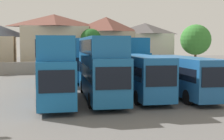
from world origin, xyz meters
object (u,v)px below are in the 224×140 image
(house_terrace_centre, at_px, (54,42))
(house_terrace_far_right, at_px, (145,45))
(bus_1, at_px, (54,66))
(bus_3, at_px, (141,74))
(bus_7, at_px, (107,57))
(bus_5, at_px, (50,65))
(bus_2, at_px, (100,64))
(house_terrace_right, at_px, (106,43))
(tree_right_of_lot, at_px, (91,40))
(tree_behind_wall, at_px, (196,40))
(bus_4, at_px, (183,74))
(bus_6, at_px, (80,57))
(bus_8, at_px, (128,56))

(house_terrace_centre, bearing_deg, house_terrace_far_right, 3.37)
(bus_1, xyz_separation_m, bus_3, (7.06, 0.47, -0.80))
(house_terrace_far_right, bearing_deg, bus_7, -122.29)
(bus_3, relative_size, bus_5, 1.01)
(bus_2, distance_m, house_terrace_right, 29.77)
(bus_2, relative_size, house_terrace_centre, 1.06)
(house_terrace_centre, relative_size, tree_right_of_lot, 1.64)
(bus_2, distance_m, bus_7, 13.29)
(tree_behind_wall, relative_size, tree_right_of_lot, 1.09)
(bus_4, height_order, tree_behind_wall, tree_behind_wall)
(bus_4, bearing_deg, house_terrace_right, -177.48)
(bus_3, distance_m, tree_behind_wall, 26.90)
(house_terrace_centre, height_order, tree_right_of_lot, house_terrace_centre)
(bus_2, relative_size, bus_7, 1.01)
(house_terrace_right, bearing_deg, tree_right_of_lot, -134.15)
(bus_1, height_order, bus_7, bus_7)
(bus_4, height_order, bus_6, bus_6)
(bus_1, xyz_separation_m, bus_4, (10.63, -0.01, -0.87))
(bus_8, bearing_deg, bus_2, -22.54)
(bus_3, distance_m, bus_8, 13.76)
(bus_7, bearing_deg, bus_8, 101.63)
(house_terrace_centre, height_order, house_terrace_right, house_terrace_centre)
(tree_behind_wall, xyz_separation_m, tree_right_of_lot, (-15.98, 4.50, 0.04))
(bus_4, distance_m, tree_behind_wall, 25.33)
(bus_5, relative_size, bus_6, 0.95)
(bus_4, distance_m, bus_6, 15.59)
(bus_2, xyz_separation_m, house_terrace_far_right, (14.28, 30.06, 1.37))
(bus_1, distance_m, bus_6, 14.54)
(bus_6, bearing_deg, bus_7, 83.39)
(bus_5, distance_m, bus_6, 3.76)
(bus_6, bearing_deg, house_terrace_far_right, 143.09)
(bus_6, height_order, house_terrace_centre, house_terrace_centre)
(bus_7, relative_size, bus_8, 1.04)
(bus_2, bearing_deg, bus_3, 91.33)
(house_terrace_centre, bearing_deg, bus_6, -82.05)
(bus_1, xyz_separation_m, tree_behind_wall, (23.27, 21.71, 2.29))
(house_terrace_far_right, distance_m, tree_right_of_lot, 11.61)
(bus_6, bearing_deg, bus_3, 16.54)
(bus_5, relative_size, tree_behind_wall, 1.39)
(bus_3, height_order, bus_8, bus_8)
(bus_4, distance_m, tree_right_of_lot, 26.63)
(bus_4, distance_m, bus_7, 13.94)
(bus_3, bearing_deg, bus_4, 85.29)
(bus_4, relative_size, tree_right_of_lot, 1.58)
(tree_behind_wall, bearing_deg, bus_1, -136.99)
(house_terrace_right, xyz_separation_m, tree_right_of_lot, (-3.21, -3.31, 0.51))
(bus_8, xyz_separation_m, house_terrace_right, (0.59, 15.62, 1.74))
(bus_7, height_order, house_terrace_right, house_terrace_right)
(bus_8, bearing_deg, tree_right_of_lot, -165.45)
(bus_4, distance_m, bus_5, 17.08)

